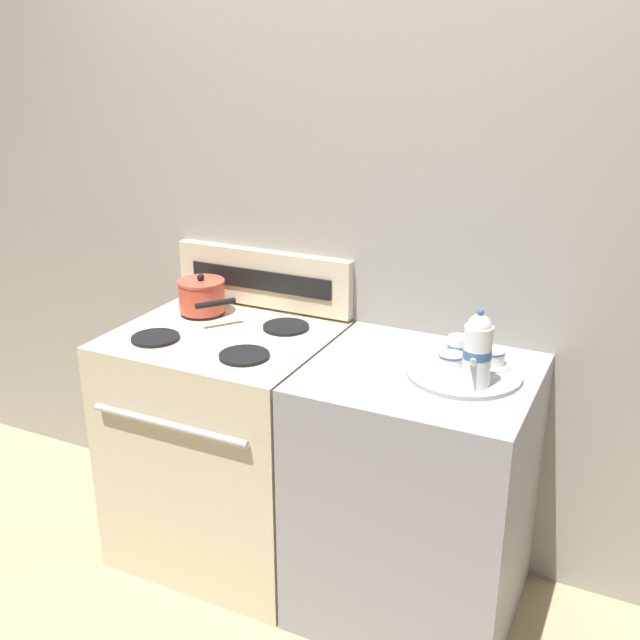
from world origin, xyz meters
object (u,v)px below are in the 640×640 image
at_px(stove, 227,444).
at_px(creamer_jug, 458,346).
at_px(saucepan, 202,296).
at_px(teacup_left, 492,358).
at_px(teacup_right, 451,362).
at_px(teapot, 477,350).
at_px(serving_tray, 464,374).

height_order(stove, creamer_jug, creamer_jug).
relative_size(saucepan, creamer_jug, 3.88).
xyz_separation_m(stove, teacup_left, (0.94, 0.11, 0.49)).
bearing_deg(creamer_jug, teacup_left, -15.91).
distance_m(teacup_right, creamer_jug, 0.12).
bearing_deg(teapot, serving_tray, 124.35).
relative_size(stove, teacup_right, 7.49).
height_order(stove, teapot, teapot).
bearing_deg(teacup_right, teapot, -38.43).
xyz_separation_m(teacup_right, creamer_jug, (-0.01, 0.12, 0.01)).
bearing_deg(teacup_right, stove, -178.27).
xyz_separation_m(stove, creamer_jug, (0.82, 0.14, 0.50)).
bearing_deg(creamer_jug, serving_tray, -65.21).
height_order(serving_tray, teacup_right, teacup_right).
relative_size(stove, creamer_jug, 13.09).
bearing_deg(creamer_jug, teacup_right, -84.82).
bearing_deg(stove, serving_tray, 1.79).
bearing_deg(teacup_right, teacup_left, 37.84).
relative_size(teacup_right, creamer_jug, 1.75).
bearing_deg(teapot, saucepan, 169.94).
relative_size(teapot, teacup_left, 1.98).
bearing_deg(stove, teacup_left, 6.64).
xyz_separation_m(saucepan, teacup_left, (1.12, -0.04, -0.03)).
relative_size(saucepan, serving_tray, 0.76).
bearing_deg(teapot, teacup_right, 141.57).
height_order(serving_tray, teapot, teapot).
distance_m(serving_tray, teapot, 0.15).
height_order(saucepan, teacup_left, saucepan).
bearing_deg(saucepan, teacup_left, -1.80).
bearing_deg(teapot, creamer_jug, 118.88).
height_order(saucepan, teapot, teapot).
height_order(teapot, creamer_jug, teapot).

